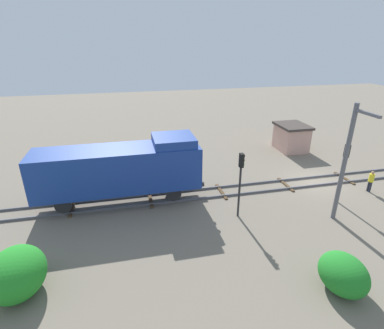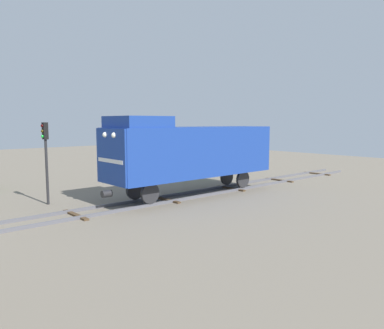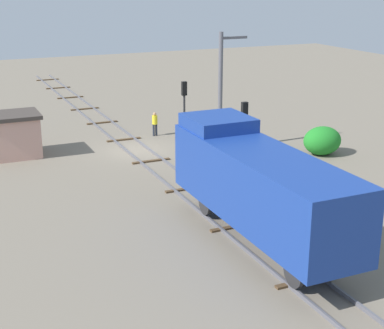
% 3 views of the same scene
% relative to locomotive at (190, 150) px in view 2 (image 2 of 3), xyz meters
% --- Properties ---
extents(locomotive, '(2.90, 11.60, 4.60)m').
position_rel_locomotive_xyz_m(locomotive, '(0.00, 0.00, 0.00)').
color(locomotive, navy).
rests_on(locomotive, railway_track).
extents(traffic_signal_mid, '(0.32, 0.34, 4.43)m').
position_rel_locomotive_xyz_m(traffic_signal_mid, '(-3.40, -7.32, 0.30)').
color(traffic_signal_mid, '#262628').
rests_on(traffic_signal_mid, ground).
extents(traffic_signal_far, '(0.32, 0.34, 4.00)m').
position_rel_locomotive_xyz_m(traffic_signal_far, '(-3.60, 9.10, 0.01)').
color(traffic_signal_far, '#262628').
rests_on(traffic_signal_far, ground).
extents(bush_near, '(3.08, 2.52, 2.24)m').
position_rel_locomotive_xyz_m(bush_near, '(-7.30, 4.84, -1.65)').
color(bush_near, '#228926').
rests_on(bush_near, ground).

